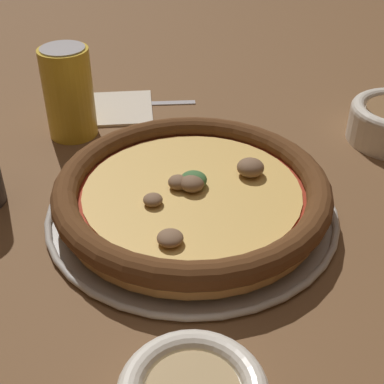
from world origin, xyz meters
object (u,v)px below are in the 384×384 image
at_px(pizza, 192,192).
at_px(fork, 132,104).
at_px(beverage_can, 69,93).
at_px(napkin, 112,107).
at_px(pizza_tray, 192,210).

xyz_separation_m(pizza, fork, (-0.15, 0.25, -0.03)).
distance_m(pizza, fork, 0.29).
bearing_deg(beverage_can, pizza, -35.26).
height_order(napkin, beverage_can, beverage_can).
bearing_deg(fork, beverage_can, 47.93).
relative_size(pizza_tray, beverage_can, 2.60).
height_order(pizza, fork, pizza).
relative_size(pizza, napkin, 2.00).
distance_m(pizza_tray, napkin, 0.29).
relative_size(fork, beverage_can, 1.38).
relative_size(napkin, beverage_can, 1.21).
bearing_deg(fork, napkin, 27.04).
height_order(napkin, fork, napkin).
bearing_deg(pizza, fork, 121.55).
bearing_deg(beverage_can, fork, 64.86).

